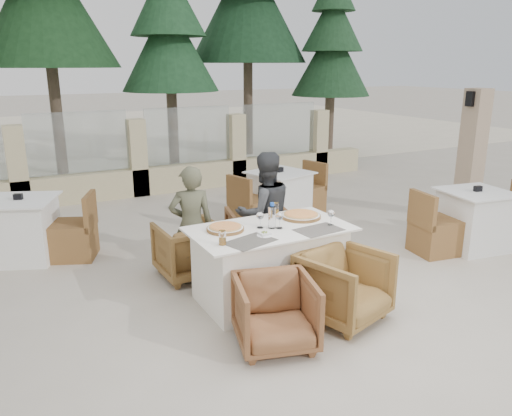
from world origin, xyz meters
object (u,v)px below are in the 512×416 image
bg_table_c (474,220)px  bg_table_a (23,230)px  wine_glass_corner (331,217)px  water_bottle (272,215)px  beer_glass_left (222,238)px  armchair_far_left (189,250)px  armchair_near_right (344,286)px  wine_glass_centre (260,219)px  wine_glass_near (280,219)px  diner_left (191,225)px  bg_table_b (280,196)px  pizza_left (225,228)px  olive_dish (265,234)px  pizza_right (301,215)px  beer_glass_right (275,210)px  armchair_far_right (259,236)px  dining_table (270,264)px  diner_right (265,213)px  armchair_near_left (275,313)px

bg_table_c → bg_table_a: bearing=164.9°
wine_glass_corner → bg_table_a: size_ratio=0.11×
water_bottle → beer_glass_left: water_bottle is taller
armchair_far_left → armchair_near_right: armchair_near_right is taller
bg_table_a → wine_glass_centre: bearing=-25.8°
wine_glass_near → diner_left: 1.05m
wine_glass_corner → armchair_far_left: size_ratio=0.27×
beer_glass_left → bg_table_c: size_ratio=0.08×
diner_left → bg_table_b: 2.53m
pizza_left → bg_table_b: size_ratio=0.22×
pizza_left → wine_glass_corner: size_ratio=2.00×
olive_dish → bg_table_b: size_ratio=0.07×
olive_dish → bg_table_b: 2.98m
pizza_right → bg_table_a: bearing=139.6°
beer_glass_right → wine_glass_near: bearing=-113.7°
armchair_far_right → bg_table_c: size_ratio=0.45×
dining_table → armchair_far_right: bearing=67.9°
wine_glass_corner → bg_table_c: wine_glass_corner is taller
dining_table → armchair_far_left: dining_table is taller
armchair_far_left → armchair_far_right: bearing=175.8°
wine_glass_centre → pizza_right: bearing=10.2°
diner_left → armchair_far_right: bearing=-157.8°
beer_glass_left → diner_right: size_ratio=0.09×
bg_table_c → armchair_far_left: bearing=174.9°
bg_table_c → dining_table: bearing=-170.3°
water_bottle → beer_glass_left: (-0.63, -0.21, -0.06)m
wine_glass_near → armchair_far_left: (-0.60, 1.00, -0.55)m
water_bottle → armchair_near_left: size_ratio=0.39×
armchair_far_left → armchair_near_left: (0.13, -1.75, -0.01)m
olive_dish → pizza_right: bearing=28.0°
diner_left → water_bottle: bearing=139.2°
wine_glass_near → armchair_far_right: wine_glass_near is taller
bg_table_b → dining_table: bearing=-138.3°
water_bottle → armchair_far_left: water_bottle is taller
diner_left → pizza_left: bearing=113.9°
beer_glass_right → diner_right: size_ratio=0.11×
olive_dish → armchair_near_right: bearing=-41.3°
pizza_left → bg_table_a: size_ratio=0.22×
beer_glass_left → diner_left: (0.07, 0.98, -0.18)m
pizza_right → beer_glass_left: bearing=-161.3°
beer_glass_right → beer_glass_left: bearing=-148.2°
bg_table_a → bg_table_c: 5.74m
beer_glass_right → bg_table_a: bearing=139.2°
dining_table → pizza_right: size_ratio=3.82×
diner_right → armchair_far_right: bearing=-100.0°
armchair_far_right → diner_left: (-0.92, -0.15, 0.32)m
armchair_far_left → wine_glass_near: bearing=119.0°
wine_glass_centre → beer_glass_left: bearing=-153.2°
armchair_near_right → bg_table_c: 2.78m
wine_glass_near → olive_dish: wine_glass_near is taller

